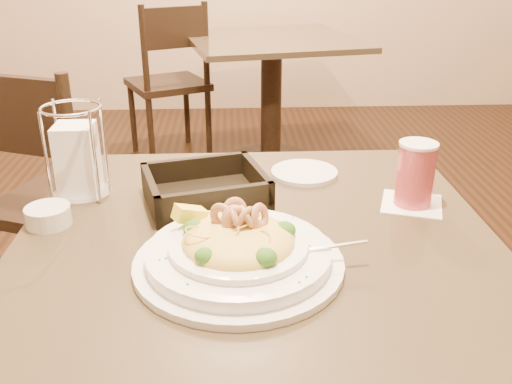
{
  "coord_description": "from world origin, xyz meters",
  "views": [
    {
      "loc": [
        -0.05,
        -0.94,
        1.25
      ],
      "look_at": [
        0.0,
        0.02,
        0.82
      ],
      "focal_mm": 40.0,
      "sensor_mm": 36.0,
      "label": 1
    }
  ],
  "objects_px": {
    "bread_basket": "(206,192)",
    "butter_ramekin": "(48,216)",
    "pasta_bowl": "(238,249)",
    "napkin_caddy": "(77,158)",
    "dining_chair_near": "(58,195)",
    "main_table": "(256,336)",
    "side_plate": "(304,172)",
    "background_table": "(271,80)",
    "drink_glass": "(415,175)",
    "dining_chair_far": "(170,78)"
  },
  "relations": [
    {
      "from": "dining_chair_near",
      "to": "drink_glass",
      "type": "height_order",
      "value": "dining_chair_near"
    },
    {
      "from": "pasta_bowl",
      "to": "bread_basket",
      "type": "distance_m",
      "value": 0.27
    },
    {
      "from": "dining_chair_near",
      "to": "drink_glass",
      "type": "relative_size",
      "value": 6.1
    },
    {
      "from": "background_table",
      "to": "bread_basket",
      "type": "bearing_deg",
      "value": -97.99
    },
    {
      "from": "pasta_bowl",
      "to": "dining_chair_near",
      "type": "bearing_deg",
      "value": 123.32
    },
    {
      "from": "background_table",
      "to": "pasta_bowl",
      "type": "height_order",
      "value": "pasta_bowl"
    },
    {
      "from": "background_table",
      "to": "drink_glass",
      "type": "distance_m",
      "value": 2.19
    },
    {
      "from": "main_table",
      "to": "side_plate",
      "type": "bearing_deg",
      "value": 66.56
    },
    {
      "from": "dining_chair_far",
      "to": "main_table",
      "type": "bearing_deg",
      "value": 74.32
    },
    {
      "from": "main_table",
      "to": "dining_chair_far",
      "type": "relative_size",
      "value": 0.97
    },
    {
      "from": "drink_glass",
      "to": "napkin_caddy",
      "type": "bearing_deg",
      "value": 172.96
    },
    {
      "from": "drink_glass",
      "to": "butter_ramekin",
      "type": "bearing_deg",
      "value": -175.77
    },
    {
      "from": "main_table",
      "to": "napkin_caddy",
      "type": "xyz_separation_m",
      "value": [
        -0.37,
        0.2,
        0.32
      ]
    },
    {
      "from": "background_table",
      "to": "pasta_bowl",
      "type": "relative_size",
      "value": 2.69
    },
    {
      "from": "dining_chair_far",
      "to": "pasta_bowl",
      "type": "distance_m",
      "value": 2.55
    },
    {
      "from": "bread_basket",
      "to": "butter_ramekin",
      "type": "distance_m",
      "value": 0.31
    },
    {
      "from": "main_table",
      "to": "background_table",
      "type": "relative_size",
      "value": 0.85
    },
    {
      "from": "background_table",
      "to": "dining_chair_near",
      "type": "height_order",
      "value": "dining_chair_near"
    },
    {
      "from": "butter_ramekin",
      "to": "side_plate",
      "type": "bearing_deg",
      "value": 23.56
    },
    {
      "from": "dining_chair_far",
      "to": "pasta_bowl",
      "type": "height_order",
      "value": "dining_chair_far"
    },
    {
      "from": "drink_glass",
      "to": "bread_basket",
      "type": "xyz_separation_m",
      "value": [
        -0.43,
        0.04,
        -0.04
      ]
    },
    {
      "from": "main_table",
      "to": "pasta_bowl",
      "type": "height_order",
      "value": "pasta_bowl"
    },
    {
      "from": "dining_chair_near",
      "to": "drink_glass",
      "type": "xyz_separation_m",
      "value": [
        0.93,
        -0.63,
        0.31
      ]
    },
    {
      "from": "main_table",
      "to": "dining_chair_far",
      "type": "bearing_deg",
      "value": 99.18
    },
    {
      "from": "pasta_bowl",
      "to": "bread_basket",
      "type": "height_order",
      "value": "pasta_bowl"
    },
    {
      "from": "drink_glass",
      "to": "butter_ramekin",
      "type": "relative_size",
      "value": 1.77
    },
    {
      "from": "main_table",
      "to": "dining_chair_far",
      "type": "xyz_separation_m",
      "value": [
        -0.39,
        2.4,
        -0.01
      ]
    },
    {
      "from": "background_table",
      "to": "dining_chair_far",
      "type": "distance_m",
      "value": 0.6
    },
    {
      "from": "dining_chair_far",
      "to": "drink_glass",
      "type": "xyz_separation_m",
      "value": [
        0.72,
        -2.28,
        0.31
      ]
    },
    {
      "from": "dining_chair_near",
      "to": "side_plate",
      "type": "distance_m",
      "value": 0.9
    },
    {
      "from": "napkin_caddy",
      "to": "side_plate",
      "type": "height_order",
      "value": "napkin_caddy"
    },
    {
      "from": "drink_glass",
      "to": "butter_ramekin",
      "type": "height_order",
      "value": "drink_glass"
    },
    {
      "from": "drink_glass",
      "to": "napkin_caddy",
      "type": "distance_m",
      "value": 0.7
    },
    {
      "from": "pasta_bowl",
      "to": "bread_basket",
      "type": "xyz_separation_m",
      "value": [
        -0.06,
        0.26,
        -0.01
      ]
    },
    {
      "from": "main_table",
      "to": "napkin_caddy",
      "type": "relative_size",
      "value": 4.51
    },
    {
      "from": "dining_chair_far",
      "to": "butter_ramekin",
      "type": "relative_size",
      "value": 10.79
    },
    {
      "from": "background_table",
      "to": "dining_chair_near",
      "type": "distance_m",
      "value": 1.73
    },
    {
      "from": "bread_basket",
      "to": "napkin_caddy",
      "type": "xyz_separation_m",
      "value": [
        -0.27,
        0.05,
        0.06
      ]
    },
    {
      "from": "main_table",
      "to": "bread_basket",
      "type": "bearing_deg",
      "value": 122.89
    },
    {
      "from": "side_plate",
      "to": "butter_ramekin",
      "type": "bearing_deg",
      "value": -156.44
    },
    {
      "from": "main_table",
      "to": "side_plate",
      "type": "relative_size",
      "value": 5.77
    },
    {
      "from": "side_plate",
      "to": "bread_basket",
      "type": "bearing_deg",
      "value": -148.37
    },
    {
      "from": "napkin_caddy",
      "to": "dining_chair_near",
      "type": "bearing_deg",
      "value": 113.04
    },
    {
      "from": "butter_ramekin",
      "to": "background_table",
      "type": "bearing_deg",
      "value": 74.9
    },
    {
      "from": "pasta_bowl",
      "to": "napkin_caddy",
      "type": "relative_size",
      "value": 1.98
    },
    {
      "from": "napkin_caddy",
      "to": "pasta_bowl",
      "type": "bearing_deg",
      "value": -43.19
    },
    {
      "from": "main_table",
      "to": "drink_glass",
      "type": "relative_size",
      "value": 5.91
    },
    {
      "from": "pasta_bowl",
      "to": "drink_glass",
      "type": "distance_m",
      "value": 0.43
    },
    {
      "from": "background_table",
      "to": "dining_chair_near",
      "type": "xyz_separation_m",
      "value": [
        -0.8,
        -1.53,
        -0.01
      ]
    },
    {
      "from": "background_table",
      "to": "main_table",
      "type": "bearing_deg",
      "value": -94.99
    }
  ]
}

